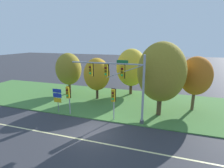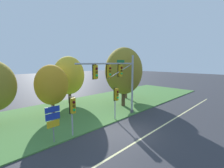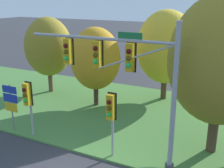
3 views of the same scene
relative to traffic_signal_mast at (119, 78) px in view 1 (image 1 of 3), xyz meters
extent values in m
plane|color=#333338|center=(-1.55, -3.03, -4.46)|extent=(160.00, 160.00, 0.00)
cube|color=beige|center=(-1.55, -4.23, -4.46)|extent=(36.00, 0.16, 0.01)
cube|color=#477A38|center=(-1.55, 5.22, -4.41)|extent=(48.00, 11.50, 0.10)
cylinder|color=#9EA0A5|center=(2.32, 0.01, -1.05)|extent=(0.22, 0.22, 6.61)
cylinder|color=#4C4C51|center=(2.32, 0.01, -4.21)|extent=(0.40, 0.40, 0.30)
cylinder|color=#9EA0A5|center=(-1.32, 0.01, 1.34)|extent=(7.27, 0.14, 0.14)
cylinder|color=#9EA0A5|center=(0.50, 0.01, 0.64)|extent=(3.67, 0.08, 1.47)
cube|color=gold|center=(0.30, 0.01, 0.61)|extent=(0.34, 0.28, 1.22)
cube|color=black|center=(0.30, 0.17, 0.61)|extent=(0.46, 0.04, 1.34)
sphere|color=#4C0C0C|center=(0.30, -0.17, 0.91)|extent=(0.22, 0.22, 0.22)
sphere|color=#51420C|center=(0.30, -0.17, 0.61)|extent=(0.22, 0.22, 0.22)
sphere|color=green|center=(0.30, -0.17, 0.31)|extent=(0.22, 0.22, 0.22)
cube|color=gold|center=(-1.32, 0.01, 0.61)|extent=(0.34, 0.28, 1.22)
cube|color=black|center=(-1.32, 0.17, 0.61)|extent=(0.46, 0.04, 1.34)
sphere|color=#4C0C0C|center=(-1.32, -0.17, 0.91)|extent=(0.22, 0.22, 0.22)
sphere|color=#51420C|center=(-1.32, -0.17, 0.61)|extent=(0.22, 0.22, 0.22)
sphere|color=green|center=(-1.32, -0.17, 0.31)|extent=(0.22, 0.22, 0.22)
cube|color=gold|center=(-2.93, 0.01, 0.61)|extent=(0.34, 0.28, 1.22)
cube|color=black|center=(-2.93, 0.17, 0.61)|extent=(0.46, 0.04, 1.34)
sphere|color=#4C0C0C|center=(-2.93, -0.17, 0.91)|extent=(0.22, 0.22, 0.22)
sphere|color=#51420C|center=(-2.93, -0.17, 0.61)|extent=(0.22, 0.22, 0.22)
sphere|color=green|center=(-2.93, -0.17, 0.31)|extent=(0.22, 0.22, 0.22)
cube|color=#196B33|center=(0.30, -0.04, 1.56)|extent=(1.10, 0.04, 0.28)
cylinder|color=#9EA0A5|center=(-5.47, -0.16, -2.83)|extent=(0.12, 0.12, 3.06)
cube|color=gold|center=(-5.47, -0.36, -1.86)|extent=(0.34, 0.28, 1.22)
cube|color=black|center=(-5.47, -0.20, -1.86)|extent=(0.46, 0.04, 1.34)
sphere|color=#4C0C0C|center=(-5.47, -0.54, -1.56)|extent=(0.22, 0.22, 0.22)
sphere|color=#51420C|center=(-5.47, -0.54, -1.86)|extent=(0.22, 0.22, 0.22)
sphere|color=green|center=(-5.47, -0.54, -2.16)|extent=(0.22, 0.22, 0.22)
cylinder|color=#9EA0A5|center=(-0.52, -0.03, -2.77)|extent=(0.12, 0.12, 3.17)
cube|color=gold|center=(-0.52, -0.23, -1.75)|extent=(0.34, 0.28, 1.22)
cube|color=black|center=(-0.52, -0.07, -1.75)|extent=(0.46, 0.04, 1.34)
sphere|color=#4C0C0C|center=(-0.52, -0.41, -1.45)|extent=(0.22, 0.22, 0.22)
sphere|color=#51420C|center=(-0.52, -0.41, -1.75)|extent=(0.22, 0.22, 0.22)
sphere|color=green|center=(-0.52, -0.41, -2.05)|extent=(0.22, 0.22, 0.22)
cylinder|color=slate|center=(-6.98, -0.12, -2.99)|extent=(0.08, 0.08, 2.74)
cube|color=#193399|center=(-6.98, -0.15, -1.88)|extent=(1.06, 0.03, 0.42)
cube|color=#193399|center=(-6.98, -0.15, -2.40)|extent=(1.05, 0.03, 0.49)
cube|color=gold|center=(-6.98, -0.15, -2.95)|extent=(0.92, 0.03, 0.51)
cylinder|color=brown|center=(-9.52, 6.53, -3.02)|extent=(0.37, 0.37, 2.69)
ellipsoid|color=olive|center=(-9.52, 6.53, -0.65)|extent=(3.73, 3.73, 4.66)
cylinder|color=#423021|center=(-4.64, 5.53, -3.14)|extent=(0.35, 0.35, 2.45)
ellipsoid|color=#C68C1E|center=(-4.64, 5.53, -0.96)|extent=(3.48, 3.48, 4.35)
cylinder|color=#4C3823|center=(-0.69, 9.03, -2.97)|extent=(0.43, 0.43, 2.79)
ellipsoid|color=gold|center=(-0.69, 9.03, -0.38)|extent=(4.32, 4.32, 5.40)
cylinder|color=#4C3823|center=(3.74, 2.60, -2.69)|extent=(0.49, 0.49, 3.34)
ellipsoid|color=olive|center=(3.74, 2.60, 0.33)|extent=(4.90, 4.90, 6.12)
cylinder|color=brown|center=(7.36, 5.17, -2.83)|extent=(0.34, 0.34, 3.06)
ellipsoid|color=#B76019|center=(7.36, 5.17, -0.35)|extent=(3.45, 3.45, 4.31)
camera|label=1|loc=(4.32, -15.66, 3.51)|focal=28.00mm
camera|label=2|loc=(-11.10, -10.48, 1.43)|focal=24.00mm
camera|label=3|loc=(4.94, -10.94, 3.08)|focal=45.00mm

